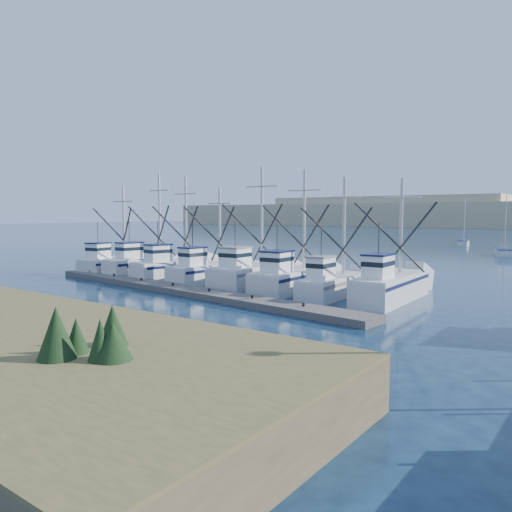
{
  "coord_description": "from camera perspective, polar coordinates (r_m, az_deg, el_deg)",
  "views": [
    {
      "loc": [
        17.18,
        -18.4,
        5.67
      ],
      "look_at": [
        -2.38,
        8.0,
        2.85
      ],
      "focal_mm": 35.0,
      "sensor_mm": 36.0,
      "label": 1
    }
  ],
  "objects": [
    {
      "name": "sailboat_near",
      "position": [
        74.71,
        26.48,
        0.41
      ],
      "size": [
        3.39,
        6.3,
        8.1
      ],
      "rotation": [
        0.0,
        0.0,
        0.26
      ],
      "color": "silver",
      "rests_on": "ground"
    },
    {
      "name": "sailboat_far",
      "position": [
        94.83,
        22.61,
        1.4
      ],
      "size": [
        2.44,
        5.49,
        8.1
      ],
      "rotation": [
        0.0,
        0.0,
        0.16
      ],
      "color": "silver",
      "rests_on": "ground"
    },
    {
      "name": "floating_dock",
      "position": [
        36.15,
        -8.53,
        -3.84
      ],
      "size": [
        31.25,
        5.65,
        0.42
      ],
      "primitive_type": "cube",
      "rotation": [
        0.0,
        0.0,
        -0.12
      ],
      "color": "#5B5652",
      "rests_on": "ground"
    },
    {
      "name": "ground",
      "position": [
        25.8,
        -6.4,
        -7.82
      ],
      "size": [
        500.0,
        500.0,
        0.0
      ],
      "primitive_type": "plane",
      "color": "#0B1C34",
      "rests_on": "ground"
    },
    {
      "name": "trawler_fleet",
      "position": [
        39.63,
        -3.09,
        -1.9
      ],
      "size": [
        30.3,
        8.87,
        9.37
      ],
      "color": "silver",
      "rests_on": "ground"
    }
  ]
}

